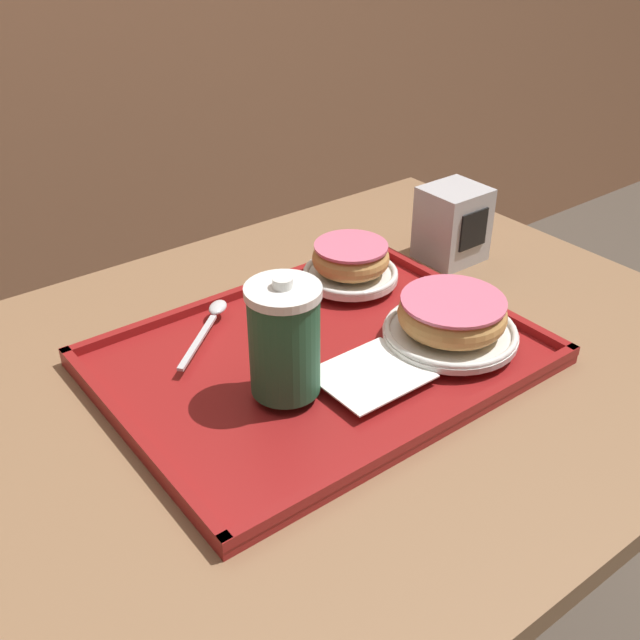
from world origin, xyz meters
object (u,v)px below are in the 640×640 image
at_px(donut_plain, 351,257).
at_px(donut_chocolate_glazed, 452,313).
at_px(napkin_dispenser, 453,224).
at_px(coffee_cup_front, 284,339).
at_px(spoon, 212,317).

bearing_deg(donut_plain, donut_chocolate_glazed, -89.47).
xyz_separation_m(donut_chocolate_glazed, napkin_dispenser, (0.19, 0.18, -0.00)).
distance_m(coffee_cup_front, napkin_dispenser, 0.44).
distance_m(donut_chocolate_glazed, donut_plain, 0.19).
relative_size(donut_chocolate_glazed, donut_plain, 1.23).
bearing_deg(napkin_dispenser, donut_chocolate_glazed, -136.16).
distance_m(donut_chocolate_glazed, napkin_dispenser, 0.27).
relative_size(donut_chocolate_glazed, spoon, 1.04).
xyz_separation_m(spoon, napkin_dispenser, (0.41, -0.03, 0.03)).
distance_m(coffee_cup_front, donut_plain, 0.27).
bearing_deg(spoon, donut_chocolate_glazed, -85.51).
bearing_deg(coffee_cup_front, napkin_dispenser, 19.59).
relative_size(donut_chocolate_glazed, napkin_dispenser, 1.17).
relative_size(coffee_cup_front, donut_plain, 1.29).
xyz_separation_m(coffee_cup_front, donut_plain, (0.22, 0.16, -0.03)).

